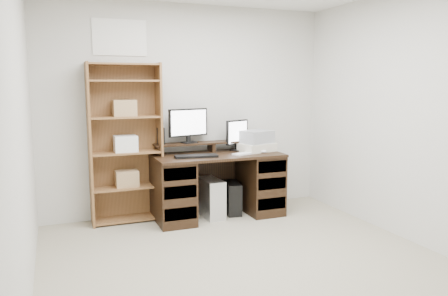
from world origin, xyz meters
TOP-DOWN VIEW (x-y plane):
  - room at (-0.00, 0.00)m, footprint 3.54×4.04m
  - desk at (0.24, 1.64)m, footprint 1.50×0.70m
  - riser_shelf at (0.24, 1.85)m, footprint 1.40×0.22m
  - monitor_wide at (-0.05, 1.85)m, footprint 0.50×0.18m
  - monitor_small at (0.56, 1.80)m, footprint 0.33×0.18m
  - speaker at (-0.38, 1.86)m, footprint 0.08×0.08m
  - keyboard_black at (-0.06, 1.51)m, footprint 0.50×0.22m
  - keyboard_white at (0.56, 1.51)m, footprint 0.40×0.25m
  - mouse at (0.78, 1.51)m, footprint 0.09×0.07m
  - printer at (0.76, 1.66)m, footprint 0.46×0.38m
  - basket at (0.76, 1.66)m, footprint 0.42×0.36m
  - tower_silver at (0.16, 1.65)m, footprint 0.22×0.46m
  - tower_black at (0.45, 1.68)m, footprint 0.23×0.40m
  - bookshelf at (-0.79, 1.86)m, footprint 0.80×0.30m

SIDE VIEW (x-z plane):
  - tower_black at x=0.45m, z-range 0.00..0.38m
  - tower_silver at x=0.16m, z-range 0.00..0.45m
  - desk at x=0.24m, z-range 0.01..0.76m
  - keyboard_white at x=0.56m, z-range 0.75..0.77m
  - keyboard_black at x=-0.06m, z-range 0.75..0.78m
  - mouse at x=0.78m, z-range 0.75..0.78m
  - printer at x=0.76m, z-range 0.75..0.85m
  - riser_shelf at x=0.24m, z-range 0.78..0.90m
  - bookshelf at x=-0.79m, z-range 0.02..1.82m
  - basket at x=0.76m, z-range 0.85..1.00m
  - monitor_small at x=0.56m, z-range 0.77..1.14m
  - speaker at x=-0.38m, z-range 0.87..1.06m
  - monitor_wide at x=-0.05m, z-range 0.89..1.30m
  - room at x=0.00m, z-range -0.02..2.52m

